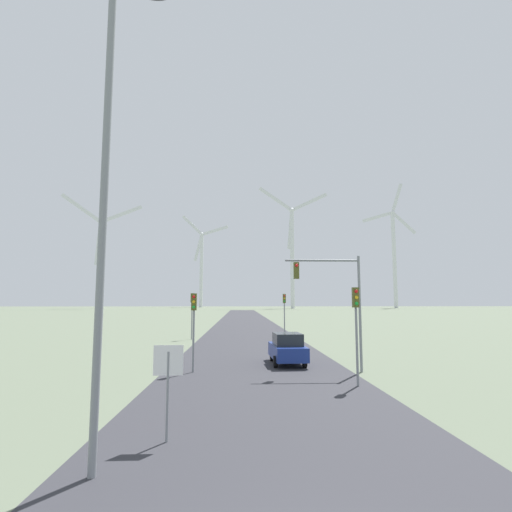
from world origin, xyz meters
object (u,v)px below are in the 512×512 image
traffic_light_mast_overhead (334,289)px  car_approaching (287,349)px  wind_turbine_right (394,251)px  traffic_light_post_mid_right (284,306)px  wind_turbine_far_left (99,253)px  wind_turbine_center (292,248)px  traffic_light_post_near_right (356,314)px  traffic_light_post_near_left (194,314)px  traffic_light_post_mid_left (192,306)px  wind_turbine_left (201,263)px  stop_sign_near (168,374)px  streetlamp (105,163)px

traffic_light_mast_overhead → car_approaching: size_ratio=1.47×
wind_turbine_right → traffic_light_post_mid_right: bearing=-114.5°
traffic_light_post_mid_right → wind_turbine_far_left: bearing=114.6°
wind_turbine_center → wind_turbine_right: bearing=10.7°
traffic_light_post_near_right → wind_turbine_right: (82.84, 205.17, 29.51)m
traffic_light_post_mid_right → wind_turbine_far_left: 187.47m
wind_turbine_right → traffic_light_mast_overhead: bearing=-112.4°
car_approaching → traffic_light_post_near_left: bearing=-154.1°
traffic_light_post_near_right → traffic_light_post_mid_right: size_ratio=0.98×
car_approaching → wind_turbine_far_left: size_ratio=0.07×
traffic_light_mast_overhead → wind_turbine_far_left: (-78.05, 186.91, 24.07)m
traffic_light_post_mid_left → traffic_light_mast_overhead: traffic_light_mast_overhead is taller
traffic_light_post_near_left → traffic_light_post_mid_right: 19.02m
wind_turbine_left → traffic_light_mast_overhead: bearing=-82.7°
wind_turbine_left → wind_turbine_right: bearing=-16.5°
stop_sign_near → traffic_light_post_near_right: (7.15, 6.73, 1.40)m
wind_turbine_right → wind_turbine_far_left: bearing=-174.8°
traffic_light_post_mid_left → traffic_light_post_mid_right: 9.14m
traffic_light_post_mid_right → wind_turbine_far_left: (-77.35, 168.90, 25.18)m
wind_turbine_far_left → wind_turbine_right: wind_turbine_right is taller
wind_turbine_left → wind_turbine_center: (52.85, -44.87, 3.83)m
traffic_light_mast_overhead → wind_turbine_left: wind_turbine_left is taller
streetlamp → wind_turbine_left: size_ratio=0.19×
streetlamp → stop_sign_near: streetlamp is taller
streetlamp → traffic_light_post_mid_left: 31.18m
traffic_light_post_mid_right → traffic_light_mast_overhead: 18.06m
stop_sign_near → traffic_light_post_mid_left: traffic_light_post_mid_left is taller
streetlamp → traffic_light_post_near_right: bearing=46.6°
wind_turbine_far_left → wind_turbine_center: wind_turbine_center is taller
stop_sign_near → traffic_light_post_near_right: traffic_light_post_near_right is taller
traffic_light_post_mid_right → wind_turbine_far_left: size_ratio=0.08×
traffic_light_mast_overhead → wind_turbine_left: size_ratio=0.10×
stop_sign_near → wind_turbine_far_left: 211.23m
traffic_light_post_mid_left → wind_turbine_right: wind_turbine_right is taller
streetlamp → traffic_light_post_mid_left: streetlamp is taller
wind_turbine_left → wind_turbine_right: size_ratio=0.83×
stop_sign_near → wind_turbine_right: bearing=67.0°
traffic_light_post_mid_right → streetlamp: bearing=-103.9°
streetlamp → traffic_light_post_mid_left: (-1.62, 30.93, -3.61)m
stop_sign_near → traffic_light_mast_overhead: size_ratio=0.41×
traffic_light_post_near_right → traffic_light_post_mid_right: (-0.85, 21.49, 0.07)m
streetlamp → traffic_light_mast_overhead: size_ratio=1.83×
traffic_light_post_mid_left → wind_turbine_left: wind_turbine_left is taller
traffic_light_post_mid_left → streetlamp: bearing=-87.0°
traffic_light_mast_overhead → traffic_light_post_near_right: bearing=-87.7°
traffic_light_post_near_left → streetlamp: bearing=-93.0°
traffic_light_post_near_left → wind_turbine_left: 237.35m
traffic_light_post_near_left → traffic_light_mast_overhead: bearing=-2.0°
traffic_light_mast_overhead → car_approaching: bearing=128.2°
stop_sign_near → traffic_light_mast_overhead: traffic_light_mast_overhead is taller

